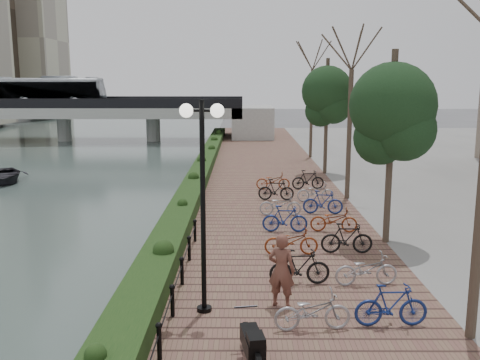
{
  "coord_description": "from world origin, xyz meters",
  "views": [
    {
      "loc": [
        3.06,
        -8.82,
        5.96
      ],
      "look_at": [
        2.94,
        12.61,
        2.0
      ],
      "focal_mm": 40.0,
      "sensor_mm": 36.0,
      "label": 1
    }
  ],
  "objects_px": {
    "lamppost": "(202,162)",
    "pedestrian": "(281,270)",
    "motorcycle": "(252,342)",
    "boat": "(2,175)"
  },
  "relations": [
    {
      "from": "lamppost",
      "to": "pedestrian",
      "type": "bearing_deg",
      "value": 8.72
    },
    {
      "from": "motorcycle",
      "to": "boat",
      "type": "bearing_deg",
      "value": 114.44
    },
    {
      "from": "boat",
      "to": "pedestrian",
      "type": "bearing_deg",
      "value": -75.11
    },
    {
      "from": "motorcycle",
      "to": "pedestrian",
      "type": "height_order",
      "value": "pedestrian"
    },
    {
      "from": "pedestrian",
      "to": "boat",
      "type": "relative_size",
      "value": 0.44
    },
    {
      "from": "boat",
      "to": "motorcycle",
      "type": "bearing_deg",
      "value": -80.26
    },
    {
      "from": "lamppost",
      "to": "motorcycle",
      "type": "distance_m",
      "value": 4.17
    },
    {
      "from": "motorcycle",
      "to": "boat",
      "type": "relative_size",
      "value": 0.37
    },
    {
      "from": "lamppost",
      "to": "pedestrian",
      "type": "height_order",
      "value": "lamppost"
    },
    {
      "from": "lamppost",
      "to": "motorcycle",
      "type": "relative_size",
      "value": 3.28
    }
  ]
}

